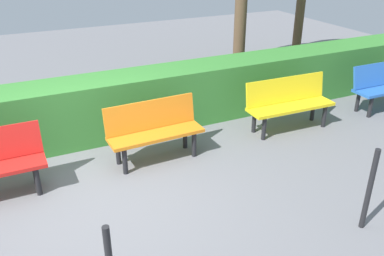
% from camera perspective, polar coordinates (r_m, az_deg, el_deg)
% --- Properties ---
extents(ground_plane, '(20.71, 20.71, 0.00)m').
position_cam_1_polar(ground_plane, '(5.35, -13.16, -9.50)').
color(ground_plane, slate).
extents(bench_yellow, '(1.52, 0.50, 0.86)m').
position_cam_1_polar(bench_yellow, '(7.00, 13.34, 3.63)').
color(bench_yellow, yellow).
rests_on(bench_yellow, ground_plane).
extents(bench_orange, '(1.38, 0.49, 0.86)m').
position_cam_1_polar(bench_orange, '(5.89, -5.33, -0.07)').
color(bench_orange, orange).
rests_on(bench_orange, ground_plane).
extents(hedge_row, '(16.71, 0.78, 0.97)m').
position_cam_1_polar(hedge_row, '(6.81, -8.61, 3.44)').
color(hedge_row, '#387F33').
rests_on(hedge_row, ground_plane).
extents(railing_post_mid, '(0.06, 0.06, 1.00)m').
position_cam_1_polar(railing_post_mid, '(4.87, 23.49, -7.91)').
color(railing_post_mid, black).
rests_on(railing_post_mid, ground_plane).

